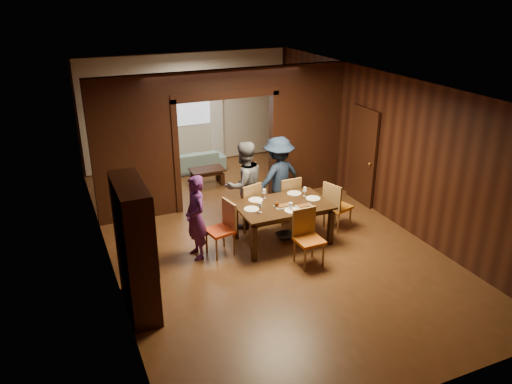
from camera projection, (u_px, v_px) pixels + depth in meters
name	position (u px, v px, depth m)	size (l,w,h in m)	color
floor	(256.00, 233.00, 9.67)	(9.00, 9.00, 0.00)	#553417
ceiling	(256.00, 83.00, 8.54)	(5.50, 9.00, 0.02)	silver
room_walls	(221.00, 133.00, 10.68)	(5.52, 9.01, 2.90)	black
person_purple	(196.00, 218.00, 8.57)	(0.55, 0.36, 1.51)	#532160
person_grey	(244.00, 185.00, 9.66)	(0.84, 0.66, 1.73)	#57575E
person_navy	(278.00, 177.00, 10.08)	(1.09, 0.63, 1.69)	#18243C
sofa	(189.00, 161.00, 12.74)	(1.81, 0.71, 0.53)	#7EA4A5
serving_bowl	(286.00, 199.00, 9.17)	(0.36, 0.36, 0.09)	black
dining_table	(283.00, 223.00, 9.23)	(1.69, 1.05, 0.76)	black
coffee_table	(207.00, 177.00, 11.91)	(0.80, 0.50, 0.40)	black
chair_left	(220.00, 229.00, 8.76)	(0.44, 0.44, 0.97)	red
chair_right	(338.00, 205.00, 9.70)	(0.44, 0.44, 0.97)	orange
chair_far_l	(246.00, 205.00, 9.70)	(0.44, 0.44, 0.97)	#BF4A12
chair_far_r	(286.00, 198.00, 10.01)	(0.44, 0.44, 0.97)	orange
chair_near	(309.00, 239.00, 8.44)	(0.44, 0.44, 0.97)	orange
hutch	(135.00, 248.00, 7.09)	(0.40, 1.20, 2.00)	black
door_right	(363.00, 156.00, 10.67)	(0.06, 0.90, 2.10)	black
window_far	(187.00, 100.00, 12.76)	(1.20, 0.03, 1.30)	silver
curtain_left	(160.00, 121.00, 12.63)	(0.35, 0.06, 2.40)	white
curtain_right	(216.00, 115.00, 13.18)	(0.35, 0.06, 2.40)	white
plate_left	(251.00, 209.00, 8.87)	(0.27, 0.27, 0.01)	white
plate_far_l	(256.00, 200.00, 9.24)	(0.27, 0.27, 0.01)	white
plate_far_r	(294.00, 193.00, 9.53)	(0.27, 0.27, 0.01)	silver
plate_right	(313.00, 198.00, 9.31)	(0.27, 0.27, 0.01)	white
plate_near	(292.00, 210.00, 8.81)	(0.27, 0.27, 0.01)	white
platter_a	(283.00, 206.00, 8.96)	(0.30, 0.20, 0.04)	gray
platter_b	(304.00, 206.00, 8.96)	(0.30, 0.20, 0.04)	gray
wineglass_left	(260.00, 208.00, 8.71)	(0.08, 0.08, 0.18)	silver
wineglass_far	(264.00, 194.00, 9.30)	(0.08, 0.08, 0.18)	silver
wineglass_right	(305.00, 192.00, 9.39)	(0.08, 0.08, 0.18)	white
tumbler	(291.00, 206.00, 8.82)	(0.07, 0.07, 0.14)	silver
condiment_jar	(277.00, 205.00, 8.92)	(0.08, 0.08, 0.11)	#512D13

